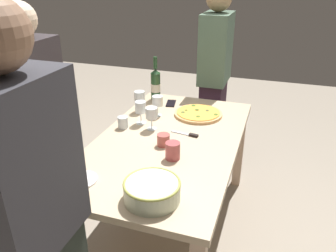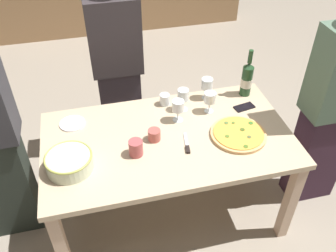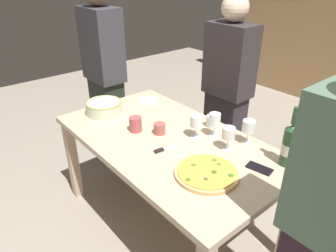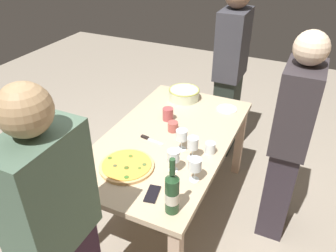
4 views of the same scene
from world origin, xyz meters
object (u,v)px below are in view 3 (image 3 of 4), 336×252
pizza (207,173)px  cup_spare (136,124)px  wine_bottle (289,144)px  side_plate (149,100)px  cup_ceramic (211,121)px  wine_glass_by_bottle (228,133)px  dining_table (168,150)px  wine_glass_far_right (196,122)px  wine_glass_far_left (215,120)px  cup_amber (159,129)px  serving_bowl (104,107)px  wine_glass_near_pizza (249,127)px  cell_phone (259,168)px  pizza_knife (164,149)px  person_guest_left (105,76)px  person_guest_right (336,236)px  person_host (227,92)px

pizza → cup_spare: cup_spare is taller
wine_bottle → side_plate: 1.27m
pizza → cup_ceramic: 0.59m
wine_glass_by_bottle → cup_ceramic: (-0.28, 0.15, -0.07)m
dining_table → wine_glass_far_right: 0.28m
wine_glass_far_left → wine_glass_far_right: (-0.06, -0.11, -0.00)m
wine_glass_far_right → cup_amber: bearing=-141.3°
cup_amber → serving_bowl: bearing=-166.7°
wine_glass_by_bottle → wine_glass_far_right: wine_glass_far_right is taller
pizza → wine_glass_near_pizza: (-0.07, 0.45, 0.11)m
pizza → cup_ceramic: (-0.38, 0.44, 0.03)m
wine_glass_far_left → cell_phone: bearing=-11.1°
pizza → wine_glass_by_bottle: (-0.10, 0.29, 0.10)m
cup_amber → pizza_knife: 0.22m
cup_ceramic → side_plate: 0.66m
pizza_knife → person_guest_left: person_guest_left is taller
pizza → cell_phone: size_ratio=2.50×
side_plate → person_guest_right: 1.76m
wine_glass_near_pizza → pizza_knife: 0.55m
wine_glass_near_pizza → cup_spare: wine_glass_near_pizza is taller
side_plate → cell_phone: 1.20m
serving_bowl → cell_phone: 1.26m
dining_table → person_guest_left: 1.12m
wine_bottle → wine_glass_far_left: 0.50m
dining_table → cup_ceramic: (0.06, 0.35, 0.13)m
wine_glass_by_bottle → pizza_knife: wine_glass_by_bottle is taller
dining_table → cup_ceramic: 0.38m
wine_glass_far_left → wine_glass_far_right: size_ratio=1.04×
wine_glass_far_left → person_host: bearing=123.3°
dining_table → person_host: person_host is taller
pizza → person_guest_left: person_guest_left is taller
wine_glass_far_right → side_plate: 0.72m
wine_glass_near_pizza → wine_glass_far_right: 0.33m
wine_glass_far_right → pizza_knife: size_ratio=0.82×
wine_glass_near_pizza → wine_glass_far_left: (-0.20, -0.09, 0.00)m
pizza → wine_glass_near_pizza: size_ratio=2.22×
serving_bowl → person_guest_right: size_ratio=0.17×
wine_glass_far_right → person_host: (-0.32, 0.69, -0.06)m
dining_table → wine_glass_near_pizza: 0.56m
wine_glass_near_pizza → person_guest_left: 1.48m
wine_glass_far_right → pizza_knife: bearing=-92.3°
wine_glass_far_right → serving_bowl: bearing=-158.8°
dining_table → wine_glass_far_right: wine_glass_far_right is taller
cell_phone → person_guest_right: person_guest_right is taller
pizza → wine_glass_far_right: bearing=144.0°
wine_glass_by_bottle → cup_spare: (-0.57, -0.30, -0.06)m
person_guest_right → wine_glass_by_bottle: bearing=-15.3°
wine_glass_far_left → cup_spare: wine_glass_far_left is taller
cup_spare → wine_glass_far_right: bearing=38.0°
dining_table → side_plate: (-0.59, 0.28, 0.10)m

